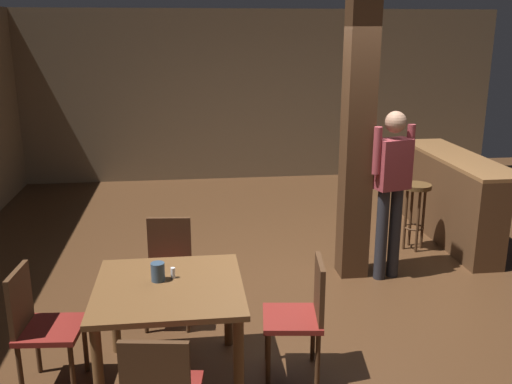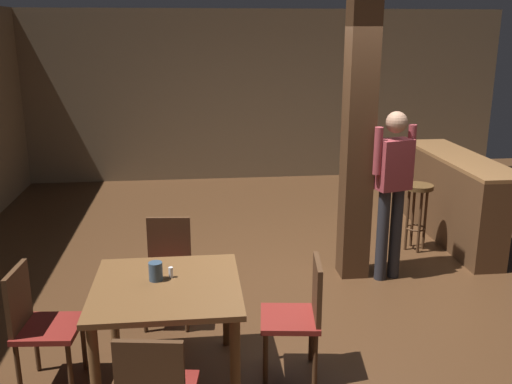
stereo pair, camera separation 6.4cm
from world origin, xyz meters
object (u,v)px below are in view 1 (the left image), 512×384
at_px(napkin_cup, 158,272).
at_px(bar_stool_near, 416,202).
at_px(chair_north, 169,265).
at_px(standing_person, 392,183).
at_px(chair_east, 303,311).
at_px(dining_table, 169,300).
at_px(bar_counter, 447,196).
at_px(salt_shaker, 173,273).
at_px(chair_west, 39,322).

bearing_deg(napkin_cup, bar_stool_near, 37.94).
bearing_deg(chair_north, standing_person, 15.61).
bearing_deg(chair_east, chair_north, 135.24).
distance_m(dining_table, bar_counter, 4.20).
distance_m(chair_east, chair_north, 1.38).
relative_size(chair_north, napkin_cup, 6.61).
distance_m(chair_east, napkin_cup, 1.08).
bearing_deg(bar_stool_near, dining_table, -140.22).
height_order(chair_east, salt_shaker, chair_east).
bearing_deg(salt_shaker, standing_person, 33.91).
relative_size(chair_north, salt_shaker, 11.33).
bearing_deg(bar_stool_near, chair_west, -148.34).
height_order(standing_person, bar_stool_near, standing_person).
bearing_deg(bar_counter, standing_person, -136.47).
relative_size(dining_table, bar_counter, 0.46).
bearing_deg(bar_stool_near, bar_counter, 31.86).
bearing_deg(bar_counter, salt_shaker, -142.48).
bearing_deg(bar_counter, dining_table, -141.42).
bearing_deg(bar_stool_near, chair_north, -154.18).
bearing_deg(napkin_cup, chair_west, -176.43).
distance_m(chair_north, bar_stool_near, 3.08).
bearing_deg(chair_west, salt_shaker, 5.24).
height_order(dining_table, chair_east, chair_east).
height_order(dining_table, napkin_cup, napkin_cup).
bearing_deg(standing_person, napkin_cup, -146.73).
xyz_separation_m(chair_east, bar_stool_near, (1.79, 2.32, 0.07)).
relative_size(chair_west, bar_stool_near, 1.14).
distance_m(dining_table, standing_person, 2.68).
bearing_deg(napkin_cup, chair_north, 87.14).
height_order(chair_north, napkin_cup, chair_north).
distance_m(napkin_cup, bar_counter, 4.21).
bearing_deg(napkin_cup, standing_person, 33.27).
bearing_deg(chair_west, napkin_cup, 3.57).
height_order(napkin_cup, standing_person, standing_person).
xyz_separation_m(chair_east, standing_person, (1.21, 1.59, 0.50)).
bearing_deg(chair_east, standing_person, 52.68).
bearing_deg(chair_east, dining_table, 177.93).
xyz_separation_m(dining_table, bar_counter, (3.28, 2.62, -0.12)).
height_order(chair_west, salt_shaker, chair_west).
distance_m(dining_table, chair_east, 0.96).
xyz_separation_m(chair_east, chair_north, (-0.98, 0.97, 0.00)).
distance_m(chair_west, salt_shaker, 0.98).
xyz_separation_m(dining_table, bar_stool_near, (2.74, 2.28, -0.06)).
height_order(napkin_cup, salt_shaker, napkin_cup).
relative_size(chair_west, napkin_cup, 6.61).
bearing_deg(standing_person, salt_shaker, -146.09).
bearing_deg(chair_east, bar_stool_near, 52.29).
bearing_deg(chair_east, chair_west, 177.87).
bearing_deg(salt_shaker, bar_stool_near, 38.56).
distance_m(dining_table, napkin_cup, 0.21).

